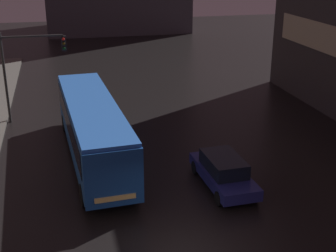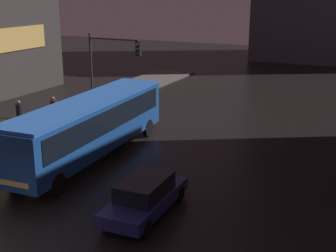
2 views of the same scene
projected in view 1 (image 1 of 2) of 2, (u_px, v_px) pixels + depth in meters
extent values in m
cube|color=#194793|center=(93.00, 128.00, 23.36)|extent=(3.02, 11.91, 2.37)
cube|color=black|center=(92.00, 120.00, 23.21)|extent=(3.03, 10.97, 1.10)
cube|color=blue|center=(91.00, 104.00, 22.92)|extent=(2.96, 11.67, 0.16)
cube|color=#F4CC72|center=(115.00, 198.00, 18.34)|extent=(1.65, 0.19, 0.20)
cylinder|color=black|center=(134.00, 188.00, 20.06)|extent=(0.31, 1.01, 1.00)
cylinder|color=black|center=(84.00, 195.00, 19.48)|extent=(0.31, 1.01, 1.00)
cylinder|color=black|center=(101.00, 120.00, 28.12)|extent=(0.31, 1.01, 1.00)
cylinder|color=black|center=(65.00, 123.00, 27.54)|extent=(0.31, 1.01, 1.00)
cube|color=navy|center=(223.00, 175.00, 21.10)|extent=(1.92, 4.56, 0.50)
cube|color=black|center=(224.00, 164.00, 20.90)|extent=(1.58, 2.53, 0.66)
cylinder|color=black|center=(254.00, 193.00, 19.99)|extent=(0.23, 0.65, 0.64)
cylinder|color=black|center=(219.00, 198.00, 19.59)|extent=(0.23, 0.65, 0.64)
cylinder|color=black|center=(226.00, 164.00, 22.78)|extent=(0.23, 0.65, 0.64)
cylinder|color=black|center=(195.00, 167.00, 22.38)|extent=(0.23, 0.65, 0.64)
cylinder|color=#2D2D2D|center=(5.00, 79.00, 28.18)|extent=(0.16, 0.16, 5.58)
cylinder|color=#2D2D2D|center=(32.00, 36.00, 27.69)|extent=(3.61, 0.12, 0.12)
cube|color=black|center=(64.00, 43.00, 28.26)|extent=(0.30, 0.24, 0.90)
sphere|color=red|center=(63.00, 39.00, 28.04)|extent=(0.18, 0.18, 0.18)
sphere|color=#3B2B07|center=(64.00, 44.00, 28.13)|extent=(0.18, 0.18, 0.18)
sphere|color=black|center=(64.00, 48.00, 28.23)|extent=(0.18, 0.18, 0.18)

